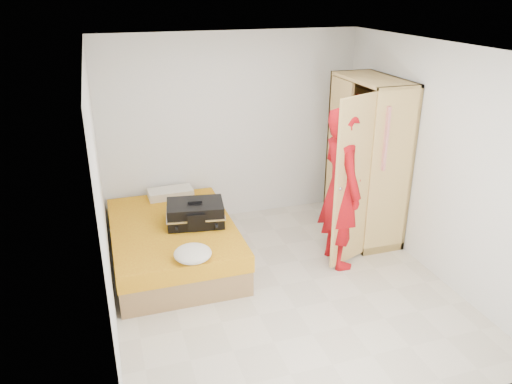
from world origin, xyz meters
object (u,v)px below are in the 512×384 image
object	(u,v)px
wardrobe	(365,165)
person	(341,189)
suitcase	(195,213)
bed	(174,243)
round_cushion	(193,254)

from	to	relation	value
wardrobe	person	size ratio (longest dim) A/B	1.10
person	suitcase	distance (m)	1.73
wardrobe	suitcase	size ratio (longest dim) A/B	2.82
bed	round_cushion	bearing A→B (deg)	-85.08
bed	person	bearing A→B (deg)	-17.47
bed	suitcase	bearing A→B (deg)	-10.02
bed	wardrobe	world-z (taller)	wardrobe
bed	wardrobe	xyz separation A→B (m)	(2.50, -0.06, 0.75)
bed	round_cushion	world-z (taller)	round_cushion
suitcase	bed	bearing A→B (deg)	178.74
wardrobe	suitcase	xyz separation A→B (m)	(-2.23, 0.01, -0.37)
wardrobe	round_cushion	distance (m)	2.60
wardrobe	round_cushion	world-z (taller)	wardrobe
wardrobe	round_cushion	xyz separation A→B (m)	(-2.43, -0.83, -0.42)
suitcase	round_cushion	size ratio (longest dim) A/B	1.89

